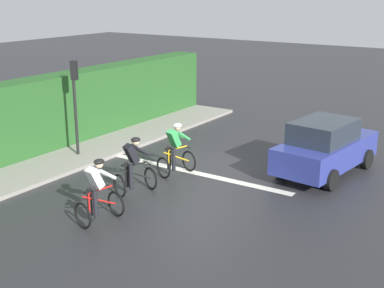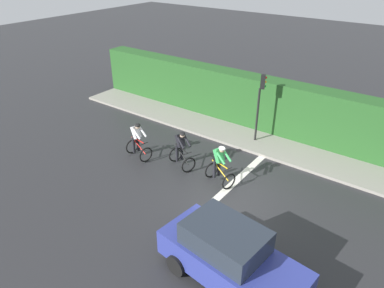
# 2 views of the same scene
# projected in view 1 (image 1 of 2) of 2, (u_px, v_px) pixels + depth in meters

# --- Properties ---
(ground_plane) EXTENTS (80.00, 80.00, 0.00)m
(ground_plane) POSITION_uv_depth(u_px,v_px,m) (195.00, 171.00, 17.03)
(ground_plane) COLOR #28282B
(sidewalk_kerb) EXTENTS (2.80, 19.83, 0.12)m
(sidewalk_kerb) POSITION_uv_depth(u_px,v_px,m) (52.00, 161.00, 17.79)
(sidewalk_kerb) COLOR gray
(sidewalk_kerb) RESTS_ON ground
(stone_wall_low) EXTENTS (0.44, 19.83, 0.53)m
(stone_wall_low) POSITION_uv_depth(u_px,v_px,m) (33.00, 151.00, 18.21)
(stone_wall_low) COLOR gray
(stone_wall_low) RESTS_ON ground
(hedge_wall) EXTENTS (1.10, 19.83, 2.67)m
(hedge_wall) POSITION_uv_depth(u_px,v_px,m) (25.00, 120.00, 18.07)
(hedge_wall) COLOR #265623
(hedge_wall) RESTS_ON ground
(road_marking_stop_line) EXTENTS (7.00, 0.30, 0.01)m
(road_marking_stop_line) POSITION_uv_depth(u_px,v_px,m) (192.00, 172.00, 16.90)
(road_marking_stop_line) COLOR silver
(road_marking_stop_line) RESTS_ON ground
(cyclist_lead) EXTENTS (0.87, 1.19, 1.66)m
(cyclist_lead) POSITION_uv_depth(u_px,v_px,m) (98.00, 193.00, 13.05)
(cyclist_lead) COLOR black
(cyclist_lead) RESTS_ON ground
(cyclist_second) EXTENTS (1.01, 1.25, 1.66)m
(cyclist_second) POSITION_uv_depth(u_px,v_px,m) (134.00, 167.00, 14.92)
(cyclist_second) COLOR black
(cyclist_second) RESTS_ON ground
(cyclist_mid) EXTENTS (0.96, 1.23, 1.66)m
(cyclist_mid) POSITION_uv_depth(u_px,v_px,m) (175.00, 151.00, 16.43)
(cyclist_mid) COLOR black
(cyclist_mid) RESTS_ON ground
(car_navy) EXTENTS (2.24, 4.27, 1.76)m
(car_navy) POSITION_uv_depth(u_px,v_px,m) (325.00, 147.00, 16.55)
(car_navy) COLOR navy
(car_navy) RESTS_ON ground
(traffic_light_near_crossing) EXTENTS (0.26, 0.30, 3.34)m
(traffic_light_near_crossing) POSITION_uv_depth(u_px,v_px,m) (75.00, 94.00, 17.80)
(traffic_light_near_crossing) COLOR black
(traffic_light_near_crossing) RESTS_ON ground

